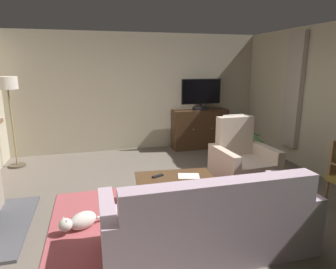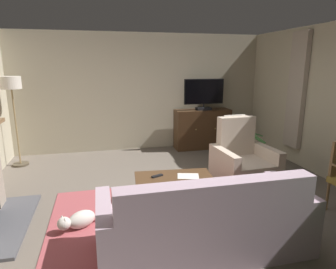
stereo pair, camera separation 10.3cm
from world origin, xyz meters
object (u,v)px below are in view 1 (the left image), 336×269
at_px(tv_cabinet, 199,130).
at_px(tv_remote, 158,176).
at_px(television, 201,94).
at_px(armchair_by_fireplace, 242,164).
at_px(coffee_table, 174,179).
at_px(folded_newspaper, 189,176).
at_px(sofa_floral, 209,225).
at_px(cat, 80,221).
at_px(floor_lamp, 8,94).
at_px(potted_plant_leafy_by_curtain, 243,157).

bearing_deg(tv_cabinet, tv_remote, -121.75).
height_order(television, armchair_by_fireplace, television).
distance_m(coffee_table, folded_newspaper, 0.21).
height_order(television, sofa_floral, television).
height_order(coffee_table, armchair_by_fireplace, armchair_by_fireplace).
xyz_separation_m(tv_cabinet, cat, (-2.69, -3.03, -0.33)).
relative_size(coffee_table, floor_lamp, 0.65).
xyz_separation_m(tv_cabinet, television, (0.00, -0.05, 0.86)).
relative_size(television, armchair_by_fireplace, 0.83).
bearing_deg(tv_cabinet, potted_plant_leafy_by_curtain, -77.59).
relative_size(tv_remote, sofa_floral, 0.08).
bearing_deg(floor_lamp, potted_plant_leafy_by_curtain, -15.25).
relative_size(folded_newspaper, armchair_by_fireplace, 0.27).
xyz_separation_m(armchair_by_fireplace, potted_plant_leafy_by_curtain, (0.44, 0.75, -0.15)).
height_order(tv_remote, armchair_by_fireplace, armchair_by_fireplace).
bearing_deg(television, tv_remote, -122.28).
bearing_deg(armchair_by_fireplace, coffee_table, -163.46).
distance_m(tv_cabinet, coffee_table, 2.99).
bearing_deg(armchair_by_fireplace, sofa_floral, -128.39).
height_order(cat, floor_lamp, floor_lamp).
relative_size(sofa_floral, armchair_by_fireplace, 1.97).
xyz_separation_m(television, sofa_floral, (-1.35, -3.78, -0.99)).
xyz_separation_m(potted_plant_leafy_by_curtain, cat, (-3.02, -1.51, -0.09)).
height_order(tv_remote, floor_lamp, floor_lamp).
bearing_deg(tv_remote, armchair_by_fireplace, -10.39).
distance_m(tv_cabinet, potted_plant_leafy_by_curtain, 1.57).
height_order(coffee_table, potted_plant_leafy_by_curtain, potted_plant_leafy_by_curtain).
distance_m(tv_remote, armchair_by_fireplace, 1.55).
bearing_deg(tv_remote, coffee_table, -31.56).
bearing_deg(cat, tv_cabinet, 48.44).
bearing_deg(television, potted_plant_leafy_by_curtain, -77.15).
relative_size(tv_cabinet, tv_remote, 7.67).
height_order(tv_remote, cat, tv_remote).
bearing_deg(television, folded_newspaper, -114.15).
relative_size(sofa_floral, potted_plant_leafy_by_curtain, 2.80).
relative_size(television, potted_plant_leafy_by_curtain, 1.18).
bearing_deg(sofa_floral, coffee_table, 92.12).
relative_size(armchair_by_fireplace, floor_lamp, 0.65).
relative_size(tv_cabinet, potted_plant_leafy_by_curtain, 1.64).
height_order(tv_cabinet, tv_remote, tv_cabinet).
bearing_deg(armchair_by_fireplace, floor_lamp, 153.47).
bearing_deg(cat, folded_newspaper, 12.13).
bearing_deg(floor_lamp, tv_cabinet, 5.11).
distance_m(folded_newspaper, cat, 1.56).
distance_m(sofa_floral, cat, 1.57).
relative_size(tv_remote, armchair_by_fireplace, 0.15).
bearing_deg(floor_lamp, armchair_by_fireplace, -26.53).
xyz_separation_m(tv_cabinet, tv_remote, (-1.62, -2.62, -0.01)).
bearing_deg(floor_lamp, tv_remote, -44.21).
height_order(television, potted_plant_leafy_by_curtain, television).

